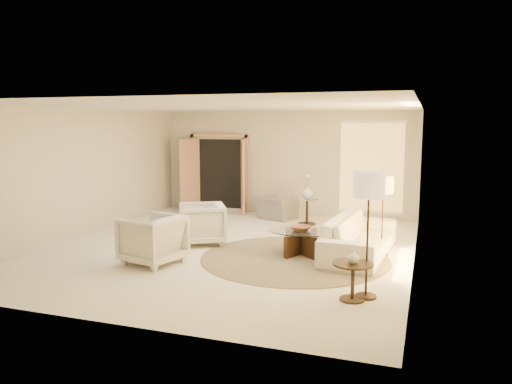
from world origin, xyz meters
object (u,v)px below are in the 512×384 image
(end_vase, at_px, (353,257))
(side_vase, at_px, (307,192))
(armchair_right, at_px, (152,237))
(side_table, at_px, (307,208))
(end_table, at_px, (353,275))
(coffee_table, at_px, (301,240))
(armchair_left, at_px, (202,222))
(accent_chair, at_px, (277,204))
(sofa, at_px, (360,237))
(bowl, at_px, (301,228))
(floor_lamp_far, at_px, (369,190))
(floor_lamp_near, at_px, (383,189))

(end_vase, xyz_separation_m, side_vase, (-1.82, 4.93, 0.17))
(armchair_right, xyz_separation_m, side_table, (1.81, 4.22, -0.07))
(end_table, height_order, side_vase, side_vase)
(coffee_table, relative_size, side_table, 2.24)
(side_table, xyz_separation_m, end_vase, (1.82, -4.93, 0.22))
(armchair_left, distance_m, accent_chair, 3.15)
(sofa, relative_size, side_vase, 9.40)
(bowl, height_order, end_vase, end_vase)
(accent_chair, bearing_deg, bowl, 135.32)
(coffee_table, xyz_separation_m, bowl, (0.00, 0.00, 0.22))
(end_table, bearing_deg, floor_lamp_far, 46.87)
(armchair_left, relative_size, side_table, 1.38)
(sofa, height_order, armchair_left, armchair_left)
(bowl, distance_m, end_vase, 2.52)
(coffee_table, height_order, floor_lamp_far, floor_lamp_far)
(accent_chair, relative_size, floor_lamp_near, 0.61)
(end_table, xyz_separation_m, floor_lamp_far, (0.17, 0.18, 1.19))
(side_table, xyz_separation_m, bowl, (0.53, -2.77, 0.10))
(bowl, xyz_separation_m, end_vase, (1.29, -2.16, 0.12))
(floor_lamp_far, bearing_deg, armchair_left, 149.21)
(sofa, distance_m, floor_lamp_near, 1.00)
(end_table, relative_size, end_vase, 3.20)
(bowl, bearing_deg, side_table, 100.83)
(armchair_left, bearing_deg, end_vase, 26.38)
(armchair_left, bearing_deg, floor_lamp_far, 29.67)
(sofa, bearing_deg, floor_lamp_far, -165.77)
(side_vase, bearing_deg, end_table, -69.71)
(coffee_table, xyz_separation_m, end_vase, (1.29, -2.16, 0.34))
(accent_chair, bearing_deg, end_table, 138.17)
(bowl, bearing_deg, accent_chair, 114.03)
(floor_lamp_far, bearing_deg, sofa, 99.68)
(accent_chair, distance_m, side_table, 1.02)
(sofa, height_order, bowl, sofa)
(accent_chair, relative_size, bowl, 2.39)
(armchair_right, xyz_separation_m, accent_chair, (0.90, 4.68, -0.08))
(armchair_left, bearing_deg, sofa, 62.34)
(armchair_right, xyz_separation_m, floor_lamp_far, (3.80, -0.54, 1.08))
(bowl, height_order, side_vase, side_vase)
(floor_lamp_far, bearing_deg, end_vase, -133.13)
(side_table, relative_size, end_vase, 3.74)
(sofa, height_order, coffee_table, sofa)
(accent_chair, distance_m, end_vase, 6.05)
(end_vase, bearing_deg, accent_chair, 116.88)
(floor_lamp_far, bearing_deg, side_table, 112.71)
(accent_chair, relative_size, side_vase, 3.37)
(accent_chair, height_order, bowl, accent_chair)
(accent_chair, distance_m, bowl, 3.54)
(floor_lamp_near, xyz_separation_m, end_vase, (-0.17, -2.63, -0.64))
(side_vase, bearing_deg, bowl, -79.17)
(side_table, relative_size, floor_lamp_near, 0.45)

